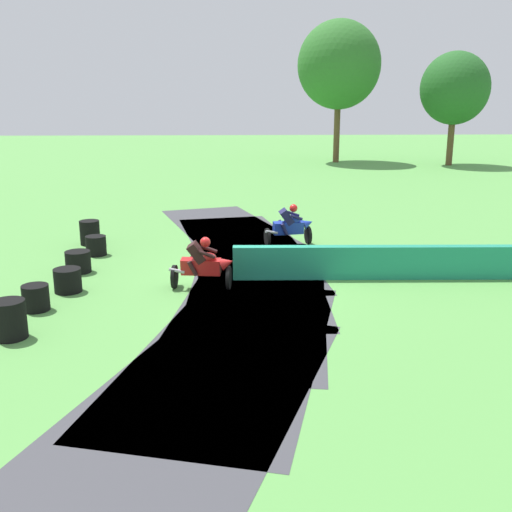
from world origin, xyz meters
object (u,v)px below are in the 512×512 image
(tire_stack_far, at_px, (78,262))
(motorcycle_lead_red, at_px, (204,264))
(tire_stack_mid_b, at_px, (68,280))
(tire_stack_extra_a, at_px, (96,246))
(tire_stack_near, at_px, (10,320))
(tire_stack_extra_b, at_px, (90,233))
(tire_stack_mid_a, at_px, (36,298))
(motorcycle_chase_blue, at_px, (291,226))

(tire_stack_far, bearing_deg, motorcycle_lead_red, -24.75)
(tire_stack_mid_b, height_order, tire_stack_extra_a, same)
(motorcycle_lead_red, xyz_separation_m, tire_stack_extra_a, (-3.49, 3.51, -0.36))
(tire_stack_near, height_order, tire_stack_extra_a, tire_stack_near)
(tire_stack_extra_b, bearing_deg, tire_stack_extra_a, -70.18)
(tire_stack_mid_a, distance_m, tire_stack_extra_a, 4.92)
(motorcycle_chase_blue, xyz_separation_m, tire_stack_mid_a, (-6.43, -5.92, -0.36))
(tire_stack_mid_b, bearing_deg, tire_stack_extra_b, 96.58)
(tire_stack_mid_b, bearing_deg, motorcycle_chase_blue, 37.23)
(tire_stack_mid_a, height_order, tire_stack_mid_b, same)
(motorcycle_lead_red, xyz_separation_m, tire_stack_near, (-3.79, -3.05, -0.26))
(tire_stack_near, relative_size, tire_stack_extra_a, 1.29)
(tire_stack_mid_a, distance_m, tire_stack_far, 3.07)
(tire_stack_extra_b, bearing_deg, tire_stack_mid_a, -88.22)
(tire_stack_mid_b, distance_m, tire_stack_far, 1.75)
(tire_stack_near, distance_m, tire_stack_far, 4.70)
(tire_stack_near, distance_m, tire_stack_mid_a, 1.64)
(tire_stack_near, xyz_separation_m, tire_stack_mid_a, (0.00, 1.64, -0.10))
(motorcycle_lead_red, distance_m, tire_stack_extra_b, 6.32)
(tire_stack_near, relative_size, tire_stack_extra_b, 1.00)
(tire_stack_extra_a, xyz_separation_m, tire_stack_extra_b, (-0.50, 1.38, 0.10))
(tire_stack_mid_b, bearing_deg, tire_stack_extra_a, 91.19)
(tire_stack_mid_b, distance_m, tire_stack_extra_b, 5.01)
(motorcycle_lead_red, bearing_deg, tire_stack_extra_a, 134.88)
(tire_stack_near, height_order, tire_stack_far, tire_stack_near)
(motorcycle_chase_blue, height_order, tire_stack_mid_b, motorcycle_chase_blue)
(tire_stack_near, distance_m, tire_stack_mid_b, 2.99)
(motorcycle_lead_red, relative_size, tire_stack_mid_a, 2.79)
(tire_stack_near, bearing_deg, tire_stack_far, 87.44)
(tire_stack_far, xyz_separation_m, tire_stack_extra_a, (0.09, 1.85, 0.00))
(tire_stack_near, distance_m, tire_stack_extra_a, 6.56)
(tire_stack_far, relative_size, tire_stack_extra_b, 0.87)
(motorcycle_chase_blue, height_order, tire_stack_near, motorcycle_chase_blue)
(motorcycle_chase_blue, distance_m, tire_stack_far, 6.86)
(motorcycle_lead_red, distance_m, tire_stack_far, 3.96)
(motorcycle_chase_blue, relative_size, tire_stack_extra_a, 2.73)
(tire_stack_mid_a, xyz_separation_m, tire_stack_extra_b, (-0.20, 6.30, 0.10))
(motorcycle_chase_blue, height_order, tire_stack_extra_b, motorcycle_chase_blue)
(tire_stack_mid_a, distance_m, tire_stack_extra_b, 6.30)
(tire_stack_extra_b, bearing_deg, motorcycle_lead_red, -50.79)
(tire_stack_near, height_order, tire_stack_mid_b, tire_stack_near)
(motorcycle_chase_blue, height_order, tire_stack_far, motorcycle_chase_blue)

